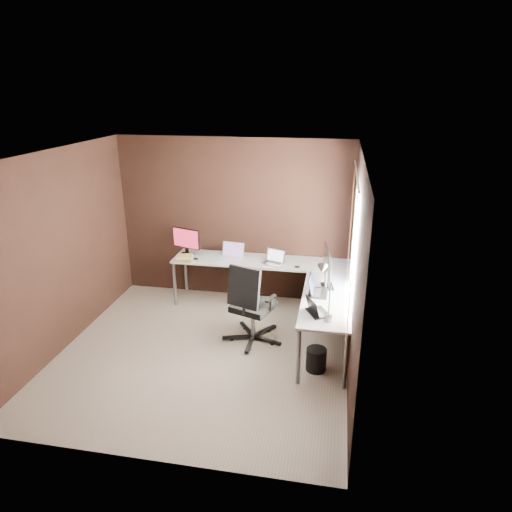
{
  "coord_description": "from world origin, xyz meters",
  "views": [
    {
      "loc": [
        1.57,
        -4.8,
        3.2
      ],
      "look_at": [
        0.51,
        0.95,
        1.0
      ],
      "focal_mm": 32.0,
      "sensor_mm": 36.0,
      "label": 1
    }
  ],
  "objects": [
    {
      "name": "wastebasket",
      "position": [
        1.43,
        -0.1,
        0.14
      ],
      "size": [
        0.29,
        0.29,
        0.28
      ],
      "primitive_type": "cylinder",
      "rotation": [
        0.0,
        0.0,
        0.26
      ],
      "color": "black",
      "rests_on": "ground"
    },
    {
      "name": "mouse_corner",
      "position": [
        1.05,
        1.3,
        0.75
      ],
      "size": [
        0.09,
        0.07,
        0.03
      ],
      "primitive_type": "ellipsoid",
      "rotation": [
        0.0,
        0.0,
        0.19
      ],
      "color": "black",
      "rests_on": "desk"
    },
    {
      "name": "mouse_left",
      "position": [
        -0.49,
        1.34,
        0.75
      ],
      "size": [
        0.1,
        0.08,
        0.03
      ],
      "primitive_type": "ellipsoid",
      "rotation": [
        0.0,
        0.0,
        0.3
      ],
      "color": "black",
      "rests_on": "desk"
    },
    {
      "name": "monitor_right",
      "position": [
        1.48,
        0.71,
        1.02
      ],
      "size": [
        0.19,
        0.63,
        0.52
      ],
      "rotation": [
        0.0,
        0.0,
        1.72
      ],
      "color": "black",
      "rests_on": "desk"
    },
    {
      "name": "desk_lamp",
      "position": [
        1.48,
        -0.16,
        1.14
      ],
      "size": [
        0.2,
        0.24,
        0.65
      ],
      "rotation": [
        0.0,
        0.0,
        0.37
      ],
      "color": "slate",
      "rests_on": "desk"
    },
    {
      "name": "desk",
      "position": [
        0.84,
        1.04,
        0.68
      ],
      "size": [
        2.65,
        2.25,
        0.73
      ],
      "color": "white",
      "rests_on": "ground"
    },
    {
      "name": "monitor_left",
      "position": [
        -0.69,
        1.53,
        0.97
      ],
      "size": [
        0.47,
        0.2,
        0.42
      ],
      "rotation": [
        0.0,
        0.0,
        -0.32
      ],
      "color": "black",
      "rests_on": "desk"
    },
    {
      "name": "laptop_black_small",
      "position": [
        1.4,
        -0.07,
        0.77
      ],
      "size": [
        0.33,
        0.36,
        0.2
      ],
      "rotation": [
        0.0,
        0.0,
        2.07
      ],
      "color": "black",
      "rests_on": "desk"
    },
    {
      "name": "laptop_black_big",
      "position": [
        1.36,
        0.49,
        0.78
      ],
      "size": [
        0.25,
        0.35,
        0.23
      ],
      "rotation": [
        0.0,
        0.0,
        1.54
      ],
      "color": "black",
      "rests_on": "desk"
    },
    {
      "name": "book_stack",
      "position": [
        -0.64,
        1.3,
        0.77
      ],
      "size": [
        0.27,
        0.23,
        0.08
      ],
      "rotation": [
        0.0,
        0.0,
        0.15
      ],
      "color": "tan",
      "rests_on": "desk"
    },
    {
      "name": "laptop_white",
      "position": [
        0.03,
        1.52,
        0.78
      ],
      "size": [
        0.37,
        0.28,
        0.23
      ],
      "rotation": [
        0.0,
        0.0,
        -0.12
      ],
      "color": "white",
      "rests_on": "desk"
    },
    {
      "name": "laptop_silver",
      "position": [
        0.69,
        1.42,
        0.78
      ],
      "size": [
        0.36,
        0.31,
        0.2
      ],
      "rotation": [
        0.0,
        0.0,
        -0.36
      ],
      "color": "silver",
      "rests_on": "desk"
    },
    {
      "name": "room",
      "position": [
        0.34,
        0.07,
        1.28
      ],
      "size": [
        3.6,
        3.6,
        2.5
      ],
      "color": "tan",
      "rests_on": "ground"
    },
    {
      "name": "office_chair",
      "position": [
        0.55,
        0.42,
        0.32
      ],
      "size": [
        0.62,
        0.66,
        1.11
      ],
      "rotation": [
        0.0,
        0.0,
        -0.33
      ],
      "color": "black",
      "rests_on": "ground"
    },
    {
      "name": "drawer_pedestal",
      "position": [
        1.43,
        1.15,
        0.3
      ],
      "size": [
        0.42,
        0.5,
        0.6
      ],
      "primitive_type": "cube",
      "color": "white",
      "rests_on": "ground"
    }
  ]
}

